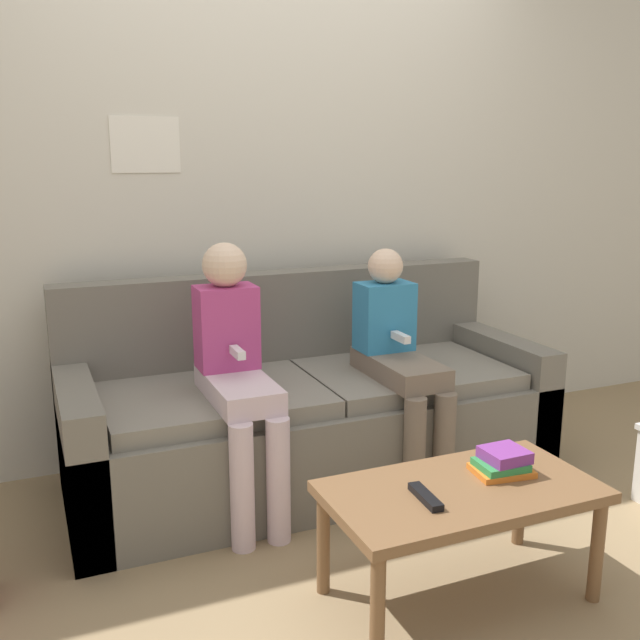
% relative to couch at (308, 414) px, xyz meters
% --- Properties ---
extents(ground_plane, '(10.00, 10.00, 0.00)m').
position_rel_couch_xyz_m(ground_plane, '(0.00, -0.53, -0.30)').
color(ground_plane, '#937A56').
extents(wall_back, '(8.00, 0.07, 2.60)m').
position_rel_couch_xyz_m(wall_back, '(-0.00, 0.50, 1.00)').
color(wall_back, beige).
rests_on(wall_back, ground_plane).
extents(couch, '(2.09, 0.82, 0.90)m').
position_rel_couch_xyz_m(couch, '(0.00, 0.00, 0.00)').
color(couch, '#6B665B').
rests_on(couch, ground_plane).
extents(coffee_table, '(0.88, 0.47, 0.39)m').
position_rel_couch_xyz_m(coffee_table, '(0.11, -1.04, 0.05)').
color(coffee_table, brown).
rests_on(coffee_table, ground_plane).
extents(person_left, '(0.24, 0.56, 1.09)m').
position_rel_couch_xyz_m(person_left, '(-0.38, -0.20, 0.32)').
color(person_left, silver).
rests_on(person_left, ground_plane).
extents(person_right, '(0.24, 0.56, 1.03)m').
position_rel_couch_xyz_m(person_right, '(0.34, -0.21, 0.28)').
color(person_right, '#756656').
rests_on(person_right, ground_plane).
extents(tv_remote, '(0.05, 0.17, 0.02)m').
position_rel_couch_xyz_m(tv_remote, '(-0.04, -1.07, 0.11)').
color(tv_remote, black).
rests_on(tv_remote, coffee_table).
extents(book_stack, '(0.20, 0.16, 0.08)m').
position_rel_couch_xyz_m(book_stack, '(0.29, -1.00, 0.13)').
color(book_stack, orange).
rests_on(book_stack, coffee_table).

